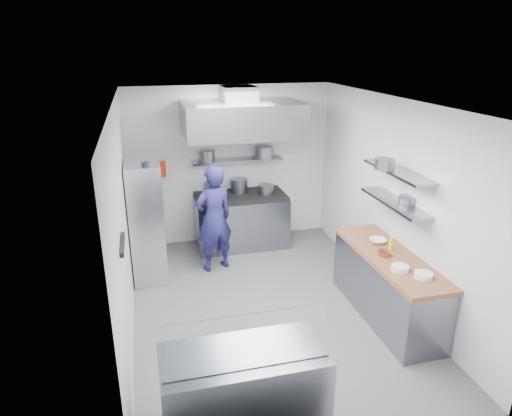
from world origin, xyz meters
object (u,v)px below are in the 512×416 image
object	(u,v)px
display_case	(244,391)
wire_rack	(147,220)
chef	(214,219)
gas_range	(241,222)

from	to	relation	value
display_case	wire_rack	bearing A→B (deg)	102.77
chef	display_case	xyz separation A→B (m)	(-0.27, -3.32, -0.44)
gas_range	chef	xyz separation A→B (m)	(-0.60, -0.78, 0.41)
gas_range	wire_rack	size ratio (longest dim) A/B	0.86
wire_rack	display_case	world-z (taller)	wire_rack
gas_range	chef	bearing A→B (deg)	-127.66
gas_range	display_case	distance (m)	4.19
wire_rack	gas_range	bearing A→B (deg)	24.86
gas_range	wire_rack	bearing A→B (deg)	-155.14
wire_rack	chef	bearing A→B (deg)	-1.35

